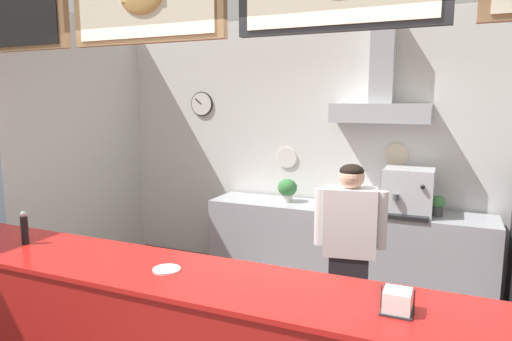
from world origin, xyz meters
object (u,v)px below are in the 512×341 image
Objects in this scene: potted_basil at (287,189)px; condiment_plate at (167,269)px; shop_worker at (349,251)px; pepper_grinder at (24,228)px; potted_oregano at (438,204)px; espresso_machine at (408,192)px; napkin_holder at (397,302)px.

condiment_plate is (0.15, -2.58, -0.02)m from potted_basil.
shop_worker reaches higher than potted_basil.
potted_basil is at bearing 67.46° from pepper_grinder.
pepper_grinder is (-2.65, -2.54, 0.13)m from potted_oregano.
espresso_machine is at bearing -115.63° from shop_worker.
potted_oregano is 1.59m from potted_basil.
potted_oregano is 1.24× the size of condiment_plate.
espresso_machine reaches higher than potted_oregano.
condiment_plate is (-0.82, -1.36, 0.20)m from shop_worker.
espresso_machine is 3.04× the size of napkin_holder.
espresso_machine is 0.31m from potted_oregano.
condiment_plate is at bearing -86.61° from potted_basil.
pepper_grinder is at bearing -112.54° from potted_basil.
potted_oregano is at bearing 60.85° from condiment_plate.
napkin_holder is at bearing -92.28° from potted_oregano.
napkin_holder is 0.95× the size of condiment_plate.
shop_worker is at bearing -51.69° from potted_basil.
pepper_grinder is at bearing 179.17° from napkin_holder.
shop_worker is 6.49× the size of pepper_grinder.
pepper_grinder is (-2.36, -2.51, 0.01)m from espresso_machine.
pepper_grinder is at bearing -136.15° from potted_oregano.
shop_worker is at bearing 110.64° from napkin_holder.
pepper_grinder is 1.43× the size of condiment_plate.
potted_oregano is (0.28, 0.04, -0.11)m from espresso_machine.
espresso_machine is at bearing 46.70° from pepper_grinder.
espresso_machine is 2.33× the size of potted_oregano.
pepper_grinder is (-2.03, -1.33, 0.31)m from shop_worker.
shop_worker reaches higher than napkin_holder.
espresso_machine is 3.45m from pepper_grinder.
potted_basil is 2.99m from napkin_holder.
potted_basil is 2.77m from pepper_grinder.
potted_basil is at bearing 177.87° from espresso_machine.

